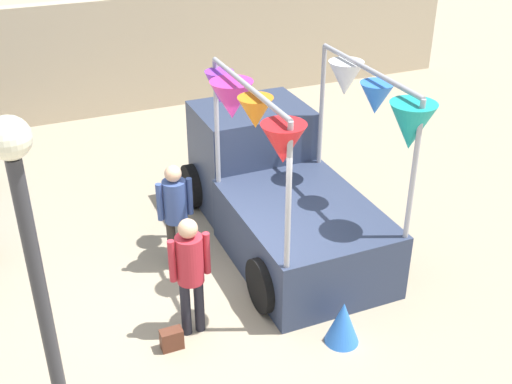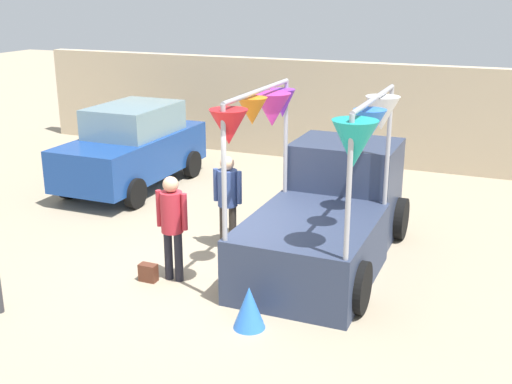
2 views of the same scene
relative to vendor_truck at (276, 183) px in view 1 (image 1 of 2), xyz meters
The scene contains 8 objects.
ground_plane 2.23m from the vendor_truck, 137.17° to the right, with size 60.00×60.00×0.00m, color gray.
vendor_truck is the anchor object (origin of this frame).
person_customer 2.65m from the vendor_truck, 138.07° to the right, with size 0.53×0.34×1.69m.
person_vendor 1.75m from the vendor_truck, behind, with size 0.53×0.34×1.68m.
handbag 3.14m from the vendor_truck, 139.68° to the right, with size 0.28×0.16×0.28m, color #592D1E.
street_lamp 5.49m from the vendor_truck, 135.62° to the right, with size 0.32×0.32×3.98m.
brick_boundary_wall 6.46m from the vendor_truck, 103.43° to the left, with size 18.00×0.36×2.60m, color tan.
folded_kite_bundle_azure 2.77m from the vendor_truck, 96.26° to the right, with size 0.44×0.44×0.60m, color blue.
Camera 1 is at (-2.24, -6.63, 5.61)m, focal length 45.00 mm.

